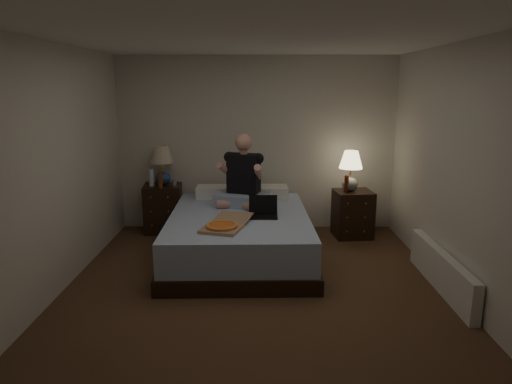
{
  "coord_description": "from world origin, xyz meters",
  "views": [
    {
      "loc": [
        0.03,
        -4.36,
        2.06
      ],
      "look_at": [
        0.0,
        0.9,
        0.85
      ],
      "focal_mm": 32.0,
      "sensor_mm": 36.0,
      "label": 1
    }
  ],
  "objects_px": {
    "lamp_left": "(162,166)",
    "laptop": "(263,207)",
    "nightstand_left": "(164,208)",
    "pizza_box": "(222,227)",
    "lamp_right": "(350,171)",
    "water_bottle": "(152,177)",
    "beer_bottle_left": "(160,180)",
    "radiator": "(441,271)",
    "beer_bottle_right": "(347,184)",
    "soda_can": "(174,183)",
    "bed": "(239,236)",
    "person": "(242,170)",
    "nightstand_right": "(353,214)"
  },
  "relations": [
    {
      "from": "radiator",
      "to": "beer_bottle_left",
      "type": "bearing_deg",
      "value": 151.51
    },
    {
      "from": "lamp_right",
      "to": "pizza_box",
      "type": "distance_m",
      "value": 2.25
    },
    {
      "from": "nightstand_right",
      "to": "beer_bottle_right",
      "type": "xyz_separation_m",
      "value": [
        -0.12,
        -0.06,
        0.44
      ]
    },
    {
      "from": "beer_bottle_left",
      "to": "radiator",
      "type": "distance_m",
      "value": 3.77
    },
    {
      "from": "nightstand_left",
      "to": "water_bottle",
      "type": "height_order",
      "value": "water_bottle"
    },
    {
      "from": "nightstand_left",
      "to": "pizza_box",
      "type": "xyz_separation_m",
      "value": [
        0.99,
        -1.7,
        0.25
      ]
    },
    {
      "from": "laptop",
      "to": "beer_bottle_right",
      "type": "bearing_deg",
      "value": 38.24
    },
    {
      "from": "nightstand_left",
      "to": "beer_bottle_right",
      "type": "distance_m",
      "value": 2.64
    },
    {
      "from": "pizza_box",
      "to": "beer_bottle_right",
      "type": "bearing_deg",
      "value": 57.11
    },
    {
      "from": "lamp_left",
      "to": "laptop",
      "type": "distance_m",
      "value": 1.89
    },
    {
      "from": "bed",
      "to": "nightstand_right",
      "type": "bearing_deg",
      "value": 26.48
    },
    {
      "from": "bed",
      "to": "beer_bottle_right",
      "type": "relative_size",
      "value": 9.64
    },
    {
      "from": "laptop",
      "to": "soda_can",
      "type": "bearing_deg",
      "value": 138.78
    },
    {
      "from": "radiator",
      "to": "water_bottle",
      "type": "bearing_deg",
      "value": 151.12
    },
    {
      "from": "nightstand_left",
      "to": "pizza_box",
      "type": "height_order",
      "value": "nightstand_left"
    },
    {
      "from": "nightstand_left",
      "to": "soda_can",
      "type": "bearing_deg",
      "value": -30.19
    },
    {
      "from": "bed",
      "to": "nightstand_right",
      "type": "height_order",
      "value": "nightstand_right"
    },
    {
      "from": "lamp_right",
      "to": "water_bottle",
      "type": "relative_size",
      "value": 2.24
    },
    {
      "from": "bed",
      "to": "beer_bottle_right",
      "type": "height_order",
      "value": "beer_bottle_right"
    },
    {
      "from": "laptop",
      "to": "pizza_box",
      "type": "height_order",
      "value": "laptop"
    },
    {
      "from": "soda_can",
      "to": "laptop",
      "type": "bearing_deg",
      "value": -41.49
    },
    {
      "from": "beer_bottle_right",
      "to": "laptop",
      "type": "distance_m",
      "value": 1.46
    },
    {
      "from": "water_bottle",
      "to": "person",
      "type": "height_order",
      "value": "person"
    },
    {
      "from": "lamp_right",
      "to": "beer_bottle_left",
      "type": "height_order",
      "value": "lamp_right"
    },
    {
      "from": "bed",
      "to": "nightstand_left",
      "type": "bearing_deg",
      "value": 135.97
    },
    {
      "from": "beer_bottle_left",
      "to": "laptop",
      "type": "distance_m",
      "value": 1.74
    },
    {
      "from": "lamp_right",
      "to": "water_bottle",
      "type": "height_order",
      "value": "lamp_right"
    },
    {
      "from": "nightstand_left",
      "to": "radiator",
      "type": "height_order",
      "value": "nightstand_left"
    },
    {
      "from": "beer_bottle_left",
      "to": "person",
      "type": "distance_m",
      "value": 1.26
    },
    {
      "from": "beer_bottle_right",
      "to": "pizza_box",
      "type": "distance_m",
      "value": 2.14
    },
    {
      "from": "radiator",
      "to": "nightstand_left",
      "type": "bearing_deg",
      "value": 149.13
    },
    {
      "from": "bed",
      "to": "laptop",
      "type": "bearing_deg",
      "value": -26.58
    },
    {
      "from": "beer_bottle_right",
      "to": "laptop",
      "type": "relative_size",
      "value": 0.68
    },
    {
      "from": "radiator",
      "to": "lamp_right",
      "type": "bearing_deg",
      "value": 110.01
    },
    {
      "from": "nightstand_right",
      "to": "pizza_box",
      "type": "relative_size",
      "value": 0.86
    },
    {
      "from": "pizza_box",
      "to": "water_bottle",
      "type": "bearing_deg",
      "value": 140.44
    },
    {
      "from": "lamp_left",
      "to": "person",
      "type": "height_order",
      "value": "person"
    },
    {
      "from": "water_bottle",
      "to": "radiator",
      "type": "height_order",
      "value": "water_bottle"
    },
    {
      "from": "beer_bottle_left",
      "to": "pizza_box",
      "type": "bearing_deg",
      "value": -57.27
    },
    {
      "from": "nightstand_left",
      "to": "radiator",
      "type": "xyz_separation_m",
      "value": [
        3.28,
        -1.96,
        -0.14
      ]
    },
    {
      "from": "nightstand_right",
      "to": "water_bottle",
      "type": "relative_size",
      "value": 2.62
    },
    {
      "from": "beer_bottle_right",
      "to": "laptop",
      "type": "bearing_deg",
      "value": -142.02
    },
    {
      "from": "bed",
      "to": "soda_can",
      "type": "relative_size",
      "value": 22.18
    },
    {
      "from": "laptop",
      "to": "pizza_box",
      "type": "xyz_separation_m",
      "value": [
        -0.45,
        -0.51,
        -0.08
      ]
    },
    {
      "from": "pizza_box",
      "to": "lamp_left",
      "type": "bearing_deg",
      "value": 135.56
    },
    {
      "from": "nightstand_right",
      "to": "beer_bottle_left",
      "type": "xyz_separation_m",
      "value": [
        -2.69,
        0.04,
        0.48
      ]
    },
    {
      "from": "bed",
      "to": "water_bottle",
      "type": "relative_size",
      "value": 8.87
    },
    {
      "from": "radiator",
      "to": "bed",
      "type": "bearing_deg",
      "value": 156.98
    },
    {
      "from": "lamp_left",
      "to": "pizza_box",
      "type": "bearing_deg",
      "value": -60.28
    },
    {
      "from": "person",
      "to": "water_bottle",
      "type": "bearing_deg",
      "value": 174.98
    }
  ]
}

